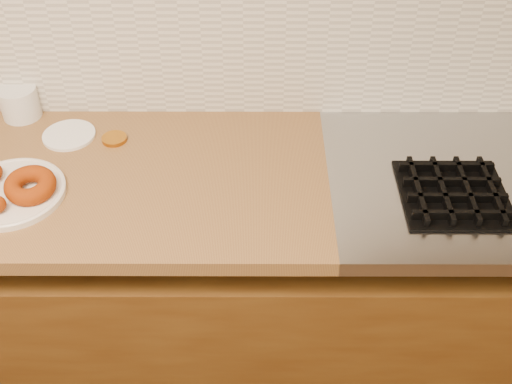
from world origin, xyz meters
TOP-DOWN VIEW (x-y plane):
  - base_cabinet at (0.00, 1.69)m, footprint 3.60×0.60m
  - backsplash at (0.00, 1.99)m, footprint 3.60×0.02m
  - donut_plate at (-0.28, 1.61)m, footprint 0.26×0.26m
  - ring_donut at (-0.23, 1.60)m, footprint 0.16×0.16m
  - plastic_tub at (-0.35, 1.96)m, footprint 0.14×0.14m
  - tub_lid at (-0.20, 1.85)m, footprint 0.19×0.19m
  - brass_jar_lid at (-0.07, 1.84)m, footprint 0.07×0.07m

SIDE VIEW (x-z plane):
  - base_cabinet at x=0.00m, z-range 0.00..0.77m
  - tub_lid at x=-0.20m, z-range 0.90..0.91m
  - brass_jar_lid at x=-0.07m, z-range 0.90..0.91m
  - donut_plate at x=-0.28m, z-range 0.90..0.92m
  - ring_donut at x=-0.23m, z-range 0.91..0.96m
  - plastic_tub at x=-0.35m, z-range 0.90..0.99m
  - backsplash at x=0.00m, z-range 0.90..1.50m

